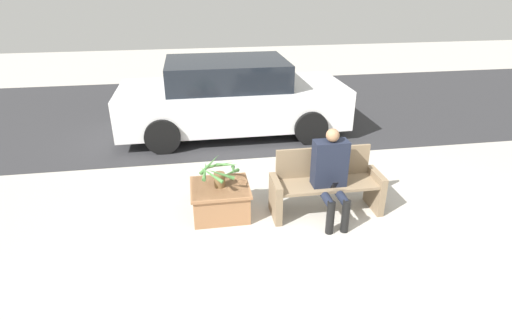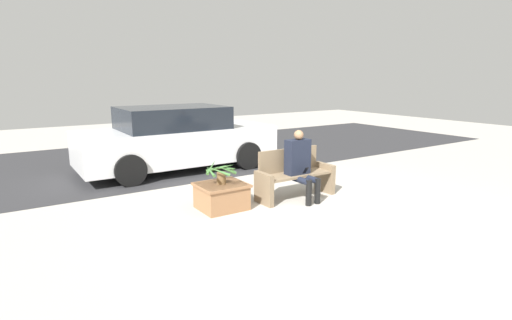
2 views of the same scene
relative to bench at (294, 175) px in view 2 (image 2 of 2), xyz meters
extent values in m
plane|color=#ADA89E|center=(-0.07, -1.02, -0.41)|extent=(30.00, 30.00, 0.00)
cube|color=#2D2D30|center=(-0.07, 4.87, -0.41)|extent=(20.00, 6.00, 0.01)
cube|color=#7A664C|center=(-0.71, -0.05, -0.13)|extent=(0.09, 0.50, 0.56)
cube|color=#7A664C|center=(0.71, -0.05, -0.13)|extent=(0.09, 0.50, 0.56)
cube|color=#7A664C|center=(0.00, -0.05, 0.03)|extent=(1.32, 0.46, 0.04)
cube|color=#7A664C|center=(0.00, 0.17, 0.26)|extent=(1.32, 0.04, 0.43)
cube|color=black|center=(0.00, -0.09, 0.36)|extent=(0.45, 0.22, 0.63)
sphere|color=#8C6647|center=(0.00, -0.11, 0.76)|extent=(0.17, 0.17, 0.17)
cylinder|color=black|center=(-0.10, -0.31, -0.01)|extent=(0.11, 0.44, 0.11)
cylinder|color=black|center=(0.10, -0.31, -0.01)|extent=(0.11, 0.44, 0.11)
cylinder|color=black|center=(-0.10, -0.54, -0.18)|extent=(0.10, 0.10, 0.45)
cylinder|color=black|center=(0.10, -0.54, -0.18)|extent=(0.10, 0.10, 0.45)
cube|color=black|center=(0.00, -0.32, 0.16)|extent=(0.07, 0.09, 0.12)
cube|color=#936642|center=(-1.43, 0.13, -0.19)|extent=(0.74, 0.66, 0.43)
cube|color=#936642|center=(-1.43, 0.13, 0.00)|extent=(0.79, 0.71, 0.04)
cylinder|color=brown|center=(-1.43, 0.13, 0.12)|extent=(0.15, 0.15, 0.20)
cone|color=#427538|center=(-1.25, 0.12, 0.26)|extent=(0.08, 0.39, 0.13)
cone|color=#427538|center=(-1.31, 0.27, 0.27)|extent=(0.32, 0.29, 0.15)
cone|color=#427538|center=(-1.41, 0.32, 0.25)|extent=(0.39, 0.09, 0.12)
cone|color=#427538|center=(-1.55, 0.26, 0.30)|extent=(0.31, 0.28, 0.20)
cone|color=#427538|center=(-1.62, 0.16, 0.26)|extent=(0.10, 0.39, 0.13)
cone|color=#427538|center=(-1.55, -0.01, 0.28)|extent=(0.32, 0.28, 0.17)
cone|color=#427538|center=(-1.43, -0.04, 0.30)|extent=(0.37, 0.06, 0.20)
cone|color=#427538|center=(-1.28, 0.03, 0.27)|extent=(0.25, 0.35, 0.15)
cube|color=silver|center=(-0.90, 3.28, 0.19)|extent=(4.51, 1.80, 0.78)
cube|color=black|center=(-1.01, 3.28, 0.83)|extent=(2.34, 1.66, 0.51)
cylinder|color=black|center=(0.50, 2.38, -0.08)|extent=(0.65, 0.18, 0.65)
cylinder|color=black|center=(0.50, 4.18, -0.08)|extent=(0.65, 0.18, 0.65)
cylinder|color=black|center=(-2.30, 2.38, -0.08)|extent=(0.65, 0.18, 0.65)
cylinder|color=black|center=(-2.30, 4.18, -0.08)|extent=(0.65, 0.18, 0.65)
camera|label=1|loc=(-1.71, -4.57, 2.59)|focal=28.00mm
camera|label=2|loc=(-4.45, -5.54, 1.77)|focal=28.00mm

